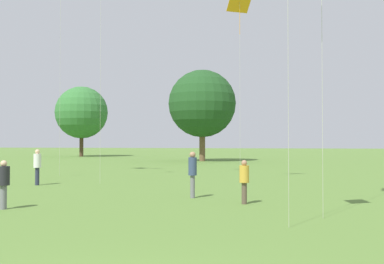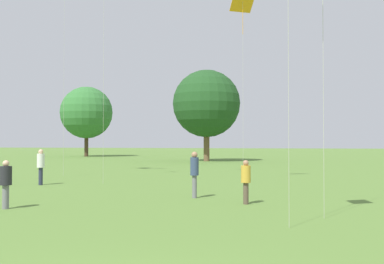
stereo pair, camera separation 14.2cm
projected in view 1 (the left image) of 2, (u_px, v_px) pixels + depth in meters
person_standing_2 at (4, 180)px, 14.64m from camera, size 0.52×0.52×1.60m
person_standing_4 at (244, 178)px, 15.86m from camera, size 0.46×0.46×1.55m
person_standing_5 at (193, 170)px, 17.57m from camera, size 0.45×0.45×1.81m
person_standing_6 at (37, 164)px, 22.77m from camera, size 0.49×0.49×1.82m
kite_1 at (240, 5)px, 24.91m from camera, size 1.52×1.37×10.48m
distant_tree_1 at (202, 104)px, 51.10m from camera, size 7.69×7.69×10.41m
distant_tree_2 at (82, 113)px, 67.22m from camera, size 7.79×7.79×10.51m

